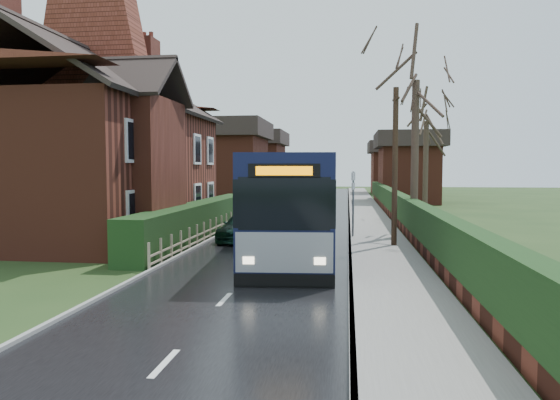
# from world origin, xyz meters

# --- Properties ---
(ground) EXTENTS (140.00, 140.00, 0.00)m
(ground) POSITION_xyz_m (0.00, 0.00, 0.00)
(ground) COLOR #33481F
(ground) RESTS_ON ground
(road) EXTENTS (6.00, 100.00, 0.02)m
(road) POSITION_xyz_m (0.00, 10.00, 0.01)
(road) COLOR black
(road) RESTS_ON ground
(pavement) EXTENTS (2.50, 100.00, 0.14)m
(pavement) POSITION_xyz_m (4.25, 10.00, 0.07)
(pavement) COLOR slate
(pavement) RESTS_ON ground
(kerb_right) EXTENTS (0.12, 100.00, 0.14)m
(kerb_right) POSITION_xyz_m (3.05, 10.00, 0.07)
(kerb_right) COLOR gray
(kerb_right) RESTS_ON ground
(kerb_left) EXTENTS (0.12, 100.00, 0.10)m
(kerb_left) POSITION_xyz_m (-3.05, 10.00, 0.05)
(kerb_left) COLOR gray
(kerb_left) RESTS_ON ground
(front_hedge) EXTENTS (1.20, 16.00, 1.60)m
(front_hedge) POSITION_xyz_m (-3.90, 5.00, 0.80)
(front_hedge) COLOR #183313
(front_hedge) RESTS_ON ground
(picket_fence) EXTENTS (0.10, 16.00, 0.90)m
(picket_fence) POSITION_xyz_m (-3.15, 5.00, 0.45)
(picket_fence) COLOR gray
(picket_fence) RESTS_ON ground
(right_wall_hedge) EXTENTS (0.60, 50.00, 1.80)m
(right_wall_hedge) POSITION_xyz_m (5.80, 10.00, 1.02)
(right_wall_hedge) COLOR maroon
(right_wall_hedge) RESTS_ON ground
(brick_house) EXTENTS (9.30, 14.60, 10.30)m
(brick_house) POSITION_xyz_m (-8.73, 4.78, 4.38)
(brick_house) COLOR maroon
(brick_house) RESTS_ON ground
(bus) EXTENTS (3.69, 12.10, 3.62)m
(bus) POSITION_xyz_m (0.80, 1.23, 1.80)
(bus) COLOR black
(bus) RESTS_ON ground
(car_silver) EXTENTS (2.04, 4.20, 1.38)m
(car_silver) POSITION_xyz_m (-1.50, 8.85, 0.69)
(car_silver) COLOR #BAB9BE
(car_silver) RESTS_ON ground
(car_green) EXTENTS (1.95, 4.18, 1.18)m
(car_green) POSITION_xyz_m (-1.60, 4.00, 0.59)
(car_green) COLOR black
(car_green) RESTS_ON ground
(car_distant) EXTENTS (1.87, 4.49, 1.44)m
(car_distant) POSITION_xyz_m (-1.23, 35.84, 0.72)
(car_distant) COLOR black
(car_distant) RESTS_ON ground
(bus_stop_sign) EXTENTS (0.18, 0.46, 3.06)m
(bus_stop_sign) POSITION_xyz_m (3.20, 4.90, 2.01)
(bus_stop_sign) COLOR slate
(bus_stop_sign) RESTS_ON ground
(telegraph_pole) EXTENTS (0.22, 0.82, 6.37)m
(telegraph_pole) POSITION_xyz_m (4.80, 2.60, 3.22)
(telegraph_pole) COLOR black
(telegraph_pole) RESTS_ON ground
(tree_right_near) EXTENTS (4.77, 4.77, 10.30)m
(tree_right_near) POSITION_xyz_m (6.00, 6.00, 7.69)
(tree_right_near) COLOR #392A22
(tree_right_near) RESTS_ON ground
(tree_right_far) EXTENTS (4.55, 4.55, 8.80)m
(tree_right_far) POSITION_xyz_m (7.83, 14.93, 6.57)
(tree_right_far) COLOR #392B21
(tree_right_far) RESTS_ON ground
(tree_house_side) EXTENTS (4.61, 4.61, 10.47)m
(tree_house_side) POSITION_xyz_m (-13.54, 11.50, 7.82)
(tree_house_side) COLOR #3B2F23
(tree_house_side) RESTS_ON ground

